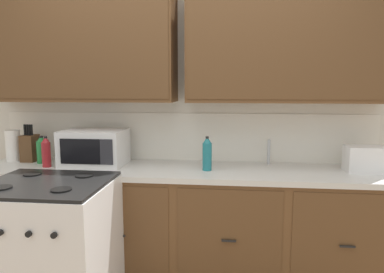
{
  "coord_description": "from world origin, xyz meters",
  "views": [
    {
      "loc": [
        0.39,
        -2.34,
        1.52
      ],
      "look_at": [
        0.1,
        0.27,
        1.15
      ],
      "focal_mm": 33.25,
      "sensor_mm": 36.0,
      "label": 1
    }
  ],
  "objects": [
    {
      "name": "microwave",
      "position": [
        -0.68,
        0.34,
        1.04
      ],
      "size": [
        0.48,
        0.37,
        0.28
      ],
      "color": "white",
      "rests_on": "counter_run"
    },
    {
      "name": "wall_unit",
      "position": [
        0.0,
        0.5,
        1.66
      ],
      "size": [
        4.32,
        0.4,
        2.54
      ],
      "color": "silver",
      "rests_on": "ground_plane"
    },
    {
      "name": "bottle_green",
      "position": [
        -1.14,
        0.35,
        1.01
      ],
      "size": [
        0.08,
        0.08,
        0.22
      ],
      "color": "#237A38",
      "rests_on": "counter_run"
    },
    {
      "name": "toaster",
      "position": [
        1.37,
        0.32,
        1.0
      ],
      "size": [
        0.28,
        0.18,
        0.19
      ],
      "color": "white",
      "rests_on": "counter_run"
    },
    {
      "name": "counter_run",
      "position": [
        0.0,
        0.3,
        0.46
      ],
      "size": [
        3.15,
        0.64,
        0.9
      ],
      "color": "black",
      "rests_on": "ground_plane"
    },
    {
      "name": "paper_towel_roll",
      "position": [
        -1.42,
        0.41,
        1.03
      ],
      "size": [
        0.12,
        0.12,
        0.26
      ],
      "primitive_type": "cylinder",
      "color": "white",
      "rests_on": "counter_run"
    },
    {
      "name": "stove_range",
      "position": [
        -0.73,
        -0.33,
        0.47
      ],
      "size": [
        0.76,
        0.68,
        0.95
      ],
      "color": "white",
      "rests_on": "ground_plane"
    },
    {
      "name": "bottle_red",
      "position": [
        -1.03,
        0.23,
        1.02
      ],
      "size": [
        0.07,
        0.07,
        0.24
      ],
      "color": "maroon",
      "rests_on": "counter_run"
    },
    {
      "name": "knife_block",
      "position": [
        -1.27,
        0.42,
        1.02
      ],
      "size": [
        0.11,
        0.14,
        0.31
      ],
      "color": "#52361E",
      "rests_on": "counter_run"
    },
    {
      "name": "sink_faucet",
      "position": [
        0.69,
        0.51,
        1.0
      ],
      "size": [
        0.02,
        0.02,
        0.2
      ],
      "primitive_type": "cylinder",
      "color": "#B2B5BA",
      "rests_on": "counter_run"
    },
    {
      "name": "bottle_teal",
      "position": [
        0.22,
        0.25,
        1.03
      ],
      "size": [
        0.07,
        0.07,
        0.26
      ],
      "color": "#1E707A",
      "rests_on": "counter_run"
    }
  ]
}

